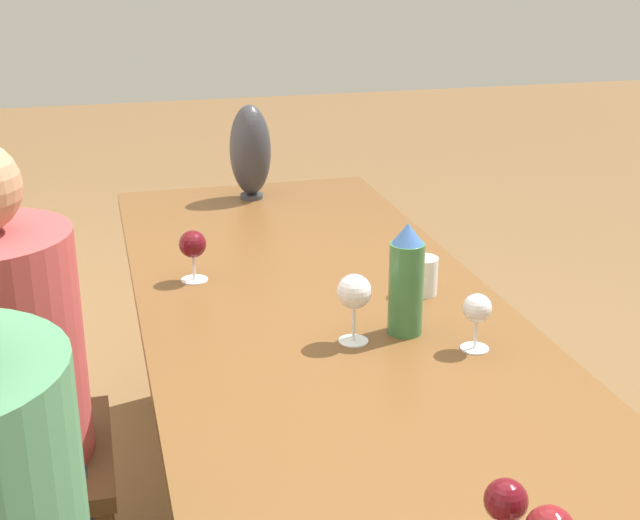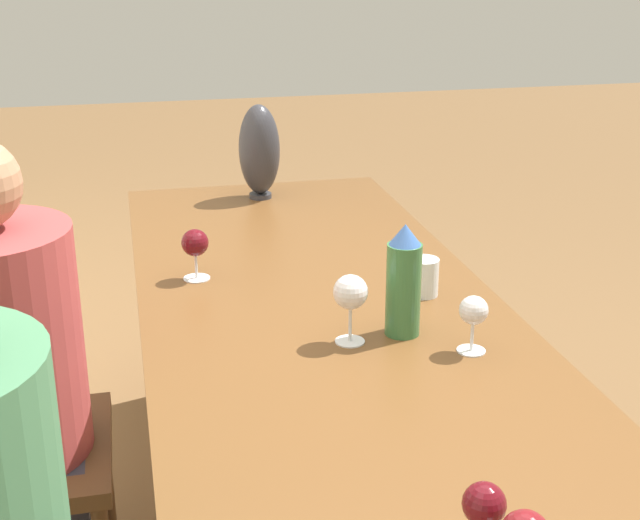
{
  "view_description": "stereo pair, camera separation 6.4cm",
  "coord_description": "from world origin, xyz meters",
  "px_view_note": "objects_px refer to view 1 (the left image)",
  "views": [
    {
      "loc": [
        -1.67,
        0.49,
        1.54
      ],
      "look_at": [
        0.19,
        0.0,
        0.82
      ],
      "focal_mm": 50.0,
      "sensor_mm": 36.0,
      "label": 1
    },
    {
      "loc": [
        -1.69,
        0.43,
        1.54
      ],
      "look_at": [
        0.19,
        0.0,
        0.82
      ],
      "focal_mm": 50.0,
      "sensor_mm": 36.0,
      "label": 2
    }
  ],
  "objects_px": {
    "wine_glass_0": "(477,310)",
    "wine_glass_3": "(193,246)",
    "water_tumbler": "(423,276)",
    "wine_glass_4": "(354,293)",
    "person_far": "(8,388)",
    "vase": "(252,151)",
    "wine_glass_2": "(506,504)",
    "water_bottle": "(406,280)"
  },
  "relations": [
    {
      "from": "water_bottle",
      "to": "wine_glass_2",
      "type": "xyz_separation_m",
      "value": [
        -0.73,
        0.12,
        -0.03
      ]
    },
    {
      "from": "wine_glass_4",
      "to": "person_far",
      "type": "height_order",
      "value": "person_far"
    },
    {
      "from": "water_tumbler",
      "to": "person_far",
      "type": "height_order",
      "value": "person_far"
    },
    {
      "from": "person_far",
      "to": "wine_glass_0",
      "type": "bearing_deg",
      "value": -106.6
    },
    {
      "from": "vase",
      "to": "wine_glass_4",
      "type": "bearing_deg",
      "value": -179.63
    },
    {
      "from": "vase",
      "to": "wine_glass_2",
      "type": "distance_m",
      "value": 1.83
    },
    {
      "from": "vase",
      "to": "wine_glass_0",
      "type": "height_order",
      "value": "vase"
    },
    {
      "from": "water_tumbler",
      "to": "person_far",
      "type": "xyz_separation_m",
      "value": [
        -0.03,
        0.95,
        -0.16
      ]
    },
    {
      "from": "wine_glass_3",
      "to": "wine_glass_4",
      "type": "distance_m",
      "value": 0.52
    },
    {
      "from": "wine_glass_4",
      "to": "water_tumbler",
      "type": "bearing_deg",
      "value": -47.81
    },
    {
      "from": "water_bottle",
      "to": "wine_glass_4",
      "type": "distance_m",
      "value": 0.12
    },
    {
      "from": "wine_glass_0",
      "to": "wine_glass_2",
      "type": "relative_size",
      "value": 0.98
    },
    {
      "from": "wine_glass_3",
      "to": "person_far",
      "type": "height_order",
      "value": "person_far"
    },
    {
      "from": "wine_glass_4",
      "to": "vase",
      "type": "bearing_deg",
      "value": 0.37
    },
    {
      "from": "vase",
      "to": "wine_glass_2",
      "type": "relative_size",
      "value": 2.45
    },
    {
      "from": "wine_glass_2",
      "to": "wine_glass_3",
      "type": "distance_m",
      "value": 1.18
    },
    {
      "from": "wine_glass_4",
      "to": "person_far",
      "type": "bearing_deg",
      "value": 75.52
    },
    {
      "from": "water_bottle",
      "to": "wine_glass_3",
      "type": "bearing_deg",
      "value": 43.69
    },
    {
      "from": "water_tumbler",
      "to": "person_far",
      "type": "distance_m",
      "value": 0.97
    },
    {
      "from": "wine_glass_3",
      "to": "vase",
      "type": "bearing_deg",
      "value": -22.02
    },
    {
      "from": "water_tumbler",
      "to": "wine_glass_0",
      "type": "height_order",
      "value": "wine_glass_0"
    },
    {
      "from": "wine_glass_0",
      "to": "wine_glass_3",
      "type": "height_order",
      "value": "wine_glass_3"
    },
    {
      "from": "water_bottle",
      "to": "water_tumbler",
      "type": "bearing_deg",
      "value": -30.43
    },
    {
      "from": "water_tumbler",
      "to": "vase",
      "type": "height_order",
      "value": "vase"
    },
    {
      "from": "water_bottle",
      "to": "wine_glass_2",
      "type": "height_order",
      "value": "water_bottle"
    },
    {
      "from": "water_bottle",
      "to": "vase",
      "type": "distance_m",
      "value": 1.1
    },
    {
      "from": "water_bottle",
      "to": "wine_glass_2",
      "type": "distance_m",
      "value": 0.74
    },
    {
      "from": "vase",
      "to": "wine_glass_3",
      "type": "bearing_deg",
      "value": 157.98
    },
    {
      "from": "wine_glass_2",
      "to": "wine_glass_4",
      "type": "relative_size",
      "value": 0.82
    },
    {
      "from": "wine_glass_3",
      "to": "person_far",
      "type": "relative_size",
      "value": 0.11
    },
    {
      "from": "water_tumbler",
      "to": "wine_glass_0",
      "type": "xyz_separation_m",
      "value": [
        -0.31,
        0.0,
        0.04
      ]
    },
    {
      "from": "water_tumbler",
      "to": "vase",
      "type": "bearing_deg",
      "value": 15.09
    },
    {
      "from": "wine_glass_0",
      "to": "wine_glass_3",
      "type": "xyz_separation_m",
      "value": [
        0.53,
        0.51,
        0.0
      ]
    },
    {
      "from": "water_tumbler",
      "to": "water_bottle",
      "type": "bearing_deg",
      "value": 149.57
    },
    {
      "from": "water_tumbler",
      "to": "wine_glass_4",
      "type": "distance_m",
      "value": 0.32
    },
    {
      "from": "water_tumbler",
      "to": "wine_glass_4",
      "type": "height_order",
      "value": "wine_glass_4"
    },
    {
      "from": "wine_glass_0",
      "to": "wine_glass_2",
      "type": "height_order",
      "value": "wine_glass_2"
    },
    {
      "from": "wine_glass_2",
      "to": "wine_glass_4",
      "type": "xyz_separation_m",
      "value": [
        0.71,
        -0.0,
        0.02
      ]
    },
    {
      "from": "wine_glass_4",
      "to": "wine_glass_2",
      "type": "bearing_deg",
      "value": 179.92
    },
    {
      "from": "vase",
      "to": "wine_glass_0",
      "type": "relative_size",
      "value": 2.49
    },
    {
      "from": "wine_glass_0",
      "to": "wine_glass_2",
      "type": "distance_m",
      "value": 0.66
    },
    {
      "from": "wine_glass_3",
      "to": "water_tumbler",
      "type": "bearing_deg",
      "value": -113.41
    }
  ]
}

